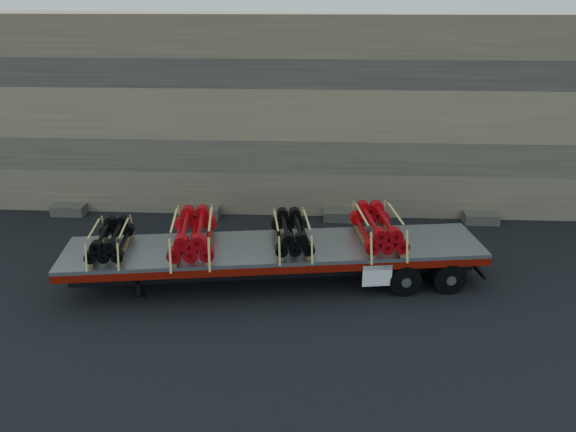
# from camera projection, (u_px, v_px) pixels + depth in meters

# --- Properties ---
(ground) EXTENTS (120.00, 120.00, 0.00)m
(ground) POSITION_uv_depth(u_px,v_px,m) (275.00, 280.00, 16.06)
(ground) COLOR black
(ground) RESTS_ON ground
(rock_wall) EXTENTS (44.00, 3.00, 7.00)m
(rock_wall) POSITION_uv_depth(u_px,v_px,m) (288.00, 113.00, 20.77)
(rock_wall) COLOR #7A6B54
(rock_wall) RESTS_ON ground
(trailer) EXTENTS (11.72, 3.84, 1.15)m
(trailer) POSITION_uv_depth(u_px,v_px,m) (275.00, 264.00, 15.75)
(trailer) COLOR #9EA0A5
(trailer) RESTS_ON ground
(bundle_front) EXTENTS (1.23, 2.04, 0.68)m
(bundle_front) POSITION_uv_depth(u_px,v_px,m) (111.00, 240.00, 15.04)
(bundle_front) COLOR black
(bundle_front) RESTS_ON trailer
(bundle_midfront) EXTENTS (1.51, 2.50, 0.84)m
(bundle_midfront) POSITION_uv_depth(u_px,v_px,m) (193.00, 235.00, 15.19)
(bundle_midfront) COLOR #B30910
(bundle_midfront) RESTS_ON trailer
(bundle_midrear) EXTENTS (1.31, 2.18, 0.73)m
(bundle_midrear) POSITION_uv_depth(u_px,v_px,m) (292.00, 233.00, 15.43)
(bundle_midrear) COLOR black
(bundle_midrear) RESTS_ON trailer
(bundle_rear) EXTENTS (1.47, 2.45, 0.82)m
(bundle_rear) POSITION_uv_depth(u_px,v_px,m) (378.00, 228.00, 15.62)
(bundle_rear) COLOR #B30910
(bundle_rear) RESTS_ON trailer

